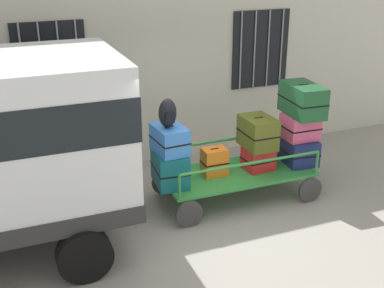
% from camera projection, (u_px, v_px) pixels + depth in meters
% --- Properties ---
extents(ground_plane, '(40.00, 40.00, 0.00)m').
position_uv_depth(ground_plane, '(208.00, 221.00, 7.66)').
color(ground_plane, gray).
extents(building_wall, '(12.00, 0.38, 5.00)m').
position_uv_depth(building_wall, '(150.00, 29.00, 9.06)').
color(building_wall, beige).
rests_on(building_wall, ground).
extents(luggage_cart, '(2.53, 1.21, 0.47)m').
position_uv_depth(luggage_cart, '(236.00, 176.00, 8.24)').
color(luggage_cart, '#2D8438').
rests_on(luggage_cart, ground).
extents(cart_railing, '(2.41, 1.07, 0.39)m').
position_uv_depth(cart_railing, '(237.00, 153.00, 8.09)').
color(cart_railing, '#2D8438').
rests_on(cart_railing, luggage_cart).
extents(suitcase_left_bottom, '(0.53, 0.73, 0.53)m').
position_uv_depth(suitcase_left_bottom, '(170.00, 168.00, 7.71)').
color(suitcase_left_bottom, '#0F5960').
rests_on(suitcase_left_bottom, luggage_cart).
extents(suitcase_left_middle, '(0.47, 0.65, 0.41)m').
position_uv_depth(suitcase_left_middle, '(170.00, 139.00, 7.54)').
color(suitcase_left_middle, '#3372C6').
rests_on(suitcase_left_middle, suitcase_left_bottom).
extents(suitcase_midleft_bottom, '(0.39, 0.29, 0.45)m').
position_uv_depth(suitcase_midleft_bottom, '(214.00, 162.00, 8.02)').
color(suitcase_midleft_bottom, orange).
rests_on(suitcase_midleft_bottom, luggage_cart).
extents(suitcase_center_bottom, '(0.50, 0.43, 0.37)m').
position_uv_depth(suitcase_center_bottom, '(258.00, 159.00, 8.25)').
color(suitcase_center_bottom, '#B21E1E').
rests_on(suitcase_center_bottom, luggage_cart).
extents(suitcase_center_middle, '(0.47, 0.64, 0.51)m').
position_uv_depth(suitcase_center_middle, '(258.00, 132.00, 8.14)').
color(suitcase_center_middle, '#4C5119').
rests_on(suitcase_center_middle, suitcase_center_bottom).
extents(suitcase_midright_bottom, '(0.57, 0.78, 0.43)m').
position_uv_depth(suitcase_midright_bottom, '(297.00, 149.00, 8.53)').
color(suitcase_midright_bottom, navy).
rests_on(suitcase_midright_bottom, luggage_cart).
extents(suitcase_midright_middle, '(0.56, 0.49, 0.41)m').
position_uv_depth(suitcase_midright_middle, '(300.00, 127.00, 8.34)').
color(suitcase_midright_middle, '#CC4C72').
rests_on(suitcase_midright_middle, suitcase_midright_bottom).
extents(suitcase_midright_top, '(0.53, 0.87, 0.51)m').
position_uv_depth(suitcase_midright_top, '(303.00, 100.00, 8.17)').
color(suitcase_midright_top, '#194C28').
rests_on(suitcase_midright_top, suitcase_midright_middle).
extents(backpack, '(0.27, 0.22, 0.44)m').
position_uv_depth(backpack, '(168.00, 113.00, 7.33)').
color(backpack, black).
rests_on(backpack, suitcase_left_middle).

